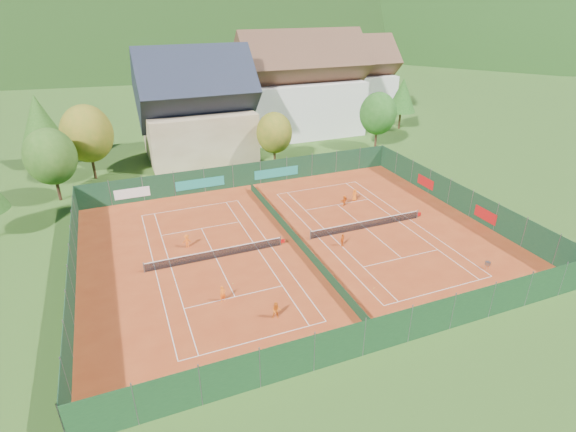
{
  "coord_description": "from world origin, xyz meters",
  "views": [
    {
      "loc": [
        -15.11,
        -35.51,
        21.84
      ],
      "look_at": [
        0.0,
        2.0,
        2.0
      ],
      "focal_mm": 28.0,
      "sensor_mm": 36.0,
      "label": 1
    }
  ],
  "objects_px": {
    "hotel_block_a": "(301,91)",
    "player_left_near": "(223,294)",
    "player_left_far": "(187,241)",
    "player_right_near": "(342,240)",
    "ball_hopper": "(488,263)",
    "hotel_block_b": "(350,82)",
    "player_left_mid": "(276,310)",
    "player_right_far_a": "(355,195)",
    "chalet": "(197,112)",
    "player_right_far_b": "(344,201)"
  },
  "relations": [
    {
      "from": "hotel_block_b",
      "to": "ball_hopper",
      "type": "xyz_separation_m",
      "value": [
        -16.03,
        -54.74,
        -6.06
      ]
    },
    {
      "from": "player_right_far_b",
      "to": "hotel_block_b",
      "type": "bearing_deg",
      "value": -140.9
    },
    {
      "from": "player_left_far",
      "to": "player_right_far_b",
      "type": "bearing_deg",
      "value": -172.9
    },
    {
      "from": "player_left_near",
      "to": "player_left_mid",
      "type": "relative_size",
      "value": 0.99
    },
    {
      "from": "player_right_far_b",
      "to": "player_left_mid",
      "type": "bearing_deg",
      "value": 26.48
    },
    {
      "from": "player_left_mid",
      "to": "player_right_far_b",
      "type": "relative_size",
      "value": 1.11
    },
    {
      "from": "player_right_near",
      "to": "player_right_far_a",
      "type": "xyz_separation_m",
      "value": [
        6.45,
        9.04,
        0.08
      ]
    },
    {
      "from": "hotel_block_a",
      "to": "player_left_near",
      "type": "relative_size",
      "value": 15.22
    },
    {
      "from": "player_left_mid",
      "to": "player_right_far_b",
      "type": "height_order",
      "value": "player_left_mid"
    },
    {
      "from": "hotel_block_b",
      "to": "player_left_near",
      "type": "distance_m",
      "value": 64.16
    },
    {
      "from": "ball_hopper",
      "to": "player_left_far",
      "type": "relative_size",
      "value": 0.59
    },
    {
      "from": "player_left_far",
      "to": "player_right_far_a",
      "type": "height_order",
      "value": "player_right_far_a"
    },
    {
      "from": "hotel_block_b",
      "to": "player_left_near",
      "type": "bearing_deg",
      "value": -127.65
    },
    {
      "from": "player_left_mid",
      "to": "player_right_far_a",
      "type": "bearing_deg",
      "value": 64.67
    },
    {
      "from": "player_left_far",
      "to": "player_left_near",
      "type": "bearing_deg",
      "value": 94.69
    },
    {
      "from": "chalet",
      "to": "player_right_near",
      "type": "xyz_separation_m",
      "value": [
        6.94,
        -32.31,
        -5.98
      ]
    },
    {
      "from": "hotel_block_a",
      "to": "player_right_near",
      "type": "xyz_separation_m",
      "value": [
        -12.06,
        -38.31,
        -6.74
      ]
    },
    {
      "from": "hotel_block_b",
      "to": "ball_hopper",
      "type": "relative_size",
      "value": 21.6
    },
    {
      "from": "player_right_near",
      "to": "player_left_near",
      "type": "bearing_deg",
      "value": 159.99
    },
    {
      "from": "player_right_far_a",
      "to": "player_right_far_b",
      "type": "bearing_deg",
      "value": 20.93
    },
    {
      "from": "player_right_far_b",
      "to": "player_right_far_a",
      "type": "bearing_deg",
      "value": -176.8
    },
    {
      "from": "chalet",
      "to": "player_left_mid",
      "type": "distance_m",
      "value": 40.68
    },
    {
      "from": "chalet",
      "to": "ball_hopper",
      "type": "relative_size",
      "value": 20.25
    },
    {
      "from": "ball_hopper",
      "to": "hotel_block_b",
      "type": "bearing_deg",
      "value": 73.67
    },
    {
      "from": "chalet",
      "to": "player_right_far_a",
      "type": "xyz_separation_m",
      "value": [
        13.39,
        -23.28,
        -5.9
      ]
    },
    {
      "from": "player_right_far_a",
      "to": "player_right_far_b",
      "type": "relative_size",
      "value": 1.12
    },
    {
      "from": "player_right_near",
      "to": "ball_hopper",
      "type": "bearing_deg",
      "value": -78.31
    },
    {
      "from": "hotel_block_b",
      "to": "player_left_far",
      "type": "distance_m",
      "value": 57.59
    },
    {
      "from": "ball_hopper",
      "to": "player_left_near",
      "type": "height_order",
      "value": "player_left_near"
    },
    {
      "from": "hotel_block_a",
      "to": "hotel_block_b",
      "type": "relative_size",
      "value": 1.25
    },
    {
      "from": "player_left_near",
      "to": "player_right_near",
      "type": "bearing_deg",
      "value": 9.06
    },
    {
      "from": "hotel_block_a",
      "to": "player_right_far_a",
      "type": "relative_size",
      "value": 14.97
    },
    {
      "from": "hotel_block_a",
      "to": "chalet",
      "type": "bearing_deg",
      "value": -162.47
    },
    {
      "from": "chalet",
      "to": "player_right_far_b",
      "type": "xyz_separation_m",
      "value": [
        11.58,
        -24.11,
        -5.98
      ]
    },
    {
      "from": "player_right_near",
      "to": "player_right_far_b",
      "type": "bearing_deg",
      "value": 22.24
    },
    {
      "from": "chalet",
      "to": "player_right_far_b",
      "type": "bearing_deg",
      "value": -64.34
    },
    {
      "from": "player_right_far_b",
      "to": "ball_hopper",
      "type": "bearing_deg",
      "value": 86.39
    },
    {
      "from": "ball_hopper",
      "to": "player_right_near",
      "type": "bearing_deg",
      "value": 139.96
    },
    {
      "from": "player_left_mid",
      "to": "player_right_far_a",
      "type": "height_order",
      "value": "player_right_far_a"
    },
    {
      "from": "hotel_block_a",
      "to": "player_right_far_a",
      "type": "distance_m",
      "value": 30.54
    },
    {
      "from": "chalet",
      "to": "player_right_near",
      "type": "height_order",
      "value": "chalet"
    },
    {
      "from": "player_left_mid",
      "to": "player_right_far_b",
      "type": "xyz_separation_m",
      "value": [
        14.41,
        16.03,
        -0.07
      ]
    },
    {
      "from": "hotel_block_b",
      "to": "player_left_near",
      "type": "height_order",
      "value": "hotel_block_b"
    },
    {
      "from": "chalet",
      "to": "player_right_far_a",
      "type": "distance_m",
      "value": 27.5
    },
    {
      "from": "player_left_near",
      "to": "player_right_far_b",
      "type": "xyz_separation_m",
      "value": [
        17.61,
        12.48,
        -0.06
      ]
    },
    {
      "from": "player_left_far",
      "to": "ball_hopper",
      "type": "bearing_deg",
      "value": 148.64
    },
    {
      "from": "ball_hopper",
      "to": "player_left_far",
      "type": "xyz_separation_m",
      "value": [
        -24.04,
        13.8,
        0.12
      ]
    },
    {
      "from": "hotel_block_a",
      "to": "player_left_far",
      "type": "height_order",
      "value": "hotel_block_a"
    },
    {
      "from": "ball_hopper",
      "to": "player_left_near",
      "type": "xyz_separation_m",
      "value": [
        -22.99,
        4.15,
        0.15
      ]
    },
    {
      "from": "chalet",
      "to": "hotel_block_a",
      "type": "xyz_separation_m",
      "value": [
        19.0,
        6.0,
        0.76
      ]
    }
  ]
}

